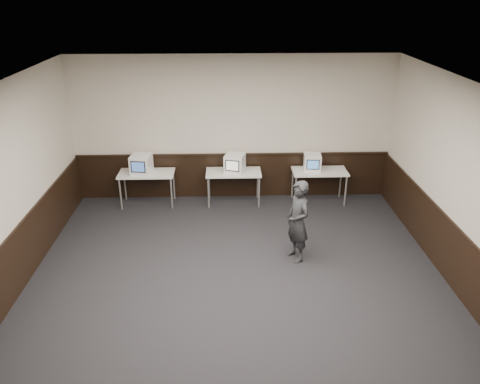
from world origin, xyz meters
name	(u,v)px	position (x,y,z in m)	size (l,w,h in m)	color
floor	(238,302)	(0.00, 0.00, 0.00)	(8.00, 8.00, 0.00)	black
ceiling	(238,96)	(0.00, 0.00, 3.20)	(8.00, 8.00, 0.00)	white
back_wall	(233,129)	(0.00, 4.00, 1.60)	(7.00, 7.00, 0.00)	beige
wainscot_back	(233,176)	(0.00, 3.98, 0.50)	(6.98, 0.04, 1.00)	black
wainscot_left	(4,279)	(-3.48, 0.00, 0.50)	(0.04, 7.98, 1.00)	black
wainscot_right	(466,270)	(3.48, 0.00, 0.50)	(0.04, 7.98, 1.00)	black
wainscot_rail	(233,154)	(0.00, 3.96, 1.02)	(6.98, 0.06, 0.04)	black
desk_left	(147,176)	(-1.90, 3.60, 0.68)	(1.20, 0.60, 0.75)	silver
desk_center	(234,175)	(0.00, 3.60, 0.68)	(1.20, 0.60, 0.75)	silver
desk_right	(320,174)	(1.90, 3.60, 0.68)	(1.20, 0.60, 0.75)	silver
emac_left	(141,164)	(-1.99, 3.57, 0.96)	(0.47, 0.49, 0.42)	white
emac_center	(235,163)	(0.03, 3.58, 0.95)	(0.50, 0.52, 0.40)	white
emac_right	(312,162)	(1.73, 3.63, 0.93)	(0.41, 0.43, 0.37)	white
person	(298,221)	(1.07, 1.23, 0.74)	(0.54, 0.36, 1.49)	#222427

